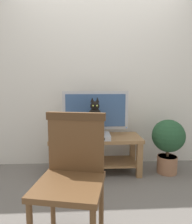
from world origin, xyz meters
TOP-DOWN VIEW (x-y plane):
  - ground_plane at (0.00, 0.00)m, footprint 12.00×12.00m
  - back_wall at (0.00, 0.85)m, footprint 7.00×0.12m
  - tv_stand at (-0.08, 0.46)m, footprint 1.17×0.48m
  - tv at (-0.08, 0.53)m, footprint 0.86×0.20m
  - media_box at (-0.09, 0.36)m, footprint 0.38×0.30m
  - cat at (-0.09, 0.35)m, footprint 0.20×0.36m
  - wooden_chair at (-0.31, -0.72)m, footprint 0.55×0.55m
  - book_stack at (-0.47, 0.46)m, footprint 0.23×0.18m
  - potted_plant at (0.86, 0.38)m, footprint 0.42×0.42m

SIDE VIEW (x-z plane):
  - ground_plane at x=0.00m, z-range 0.00..0.00m
  - tv_stand at x=-0.08m, z-range 0.10..0.58m
  - potted_plant at x=0.86m, z-range 0.08..0.79m
  - media_box at x=-0.09m, z-range 0.48..0.54m
  - book_stack at x=-0.47m, z-range 0.49..0.58m
  - wooden_chair at x=-0.31m, z-range 0.08..1.03m
  - cat at x=-0.09m, z-range 0.48..0.95m
  - tv at x=-0.08m, z-range 0.50..1.09m
  - back_wall at x=0.00m, z-range 0.00..2.80m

